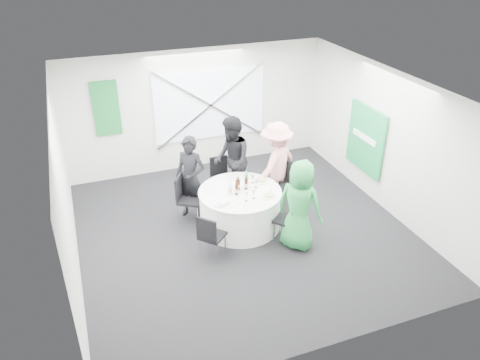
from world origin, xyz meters
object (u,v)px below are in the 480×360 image
object	(u,v)px
chair_back	(220,174)
green_water_bottle	(246,181)
person_man_back	(232,160)
clear_water_bottle	(230,189)
chair_back_right	(282,179)
person_woman_green	(300,205)
person_woman_pink	(276,164)
chair_back_left	(186,195)
chair_front_left	(210,234)
banquet_table	(240,209)
chair_front_right	(291,217)
person_man_back_left	(191,178)

from	to	relation	value
chair_back	green_water_bottle	world-z (taller)	green_water_bottle
person_man_back	clear_water_bottle	size ratio (longest dim) A/B	6.31
chair_back_right	person_man_back	world-z (taller)	person_man_back
person_woman_green	green_water_bottle	bearing A→B (deg)	-10.39
person_woman_pink	chair_back_left	bearing A→B (deg)	-29.41
chair_back	clear_water_bottle	bearing A→B (deg)	-99.49
clear_water_bottle	chair_front_left	bearing A→B (deg)	-130.54
banquet_table	chair_back_right	xyz separation A→B (m)	(1.08, 0.46, 0.20)
green_water_bottle	chair_back_left	bearing A→B (deg)	159.12
chair_back_right	chair_front_right	bearing A→B (deg)	-41.11
chair_back_right	clear_water_bottle	bearing A→B (deg)	-91.78
chair_back	chair_back_right	xyz separation A→B (m)	(1.07, -0.75, 0.06)
banquet_table	person_woman_pink	distance (m)	1.25
person_woman_pink	green_water_bottle	distance (m)	0.92
person_woman_pink	green_water_bottle	bearing A→B (deg)	-1.57
chair_front_left	chair_back	bearing A→B (deg)	-65.83
chair_back_right	clear_water_bottle	xyz separation A→B (m)	(-1.29, -0.51, 0.30)
person_woman_pink	green_water_bottle	size ratio (longest dim) A/B	5.55
person_woman_pink	green_water_bottle	world-z (taller)	person_woman_pink
chair_front_right	person_woman_green	xyz separation A→B (m)	(0.07, -0.17, 0.33)
chair_back	chair_back_left	bearing A→B (deg)	-143.48
green_water_bottle	clear_water_bottle	size ratio (longest dim) A/B	1.10
chair_front_left	person_woman_pink	bearing A→B (deg)	-96.30
chair_back_right	person_man_back_left	size ratio (longest dim) A/B	0.58
chair_back_right	person_woman_pink	distance (m)	0.34
chair_back_right	person_woman_pink	xyz separation A→B (m)	(-0.10, 0.11, 0.31)
banquet_table	chair_back_left	bearing A→B (deg)	148.97
green_water_bottle	person_woman_pink	bearing A→B (deg)	28.62
person_man_back_left	person_woman_green	xyz separation A→B (m)	(1.51, -1.63, -0.00)
person_man_back_left	clear_water_bottle	bearing A→B (deg)	-11.00
green_water_bottle	chair_front_right	bearing A→B (deg)	-61.39
chair_back	person_man_back_left	distance (m)	1.00
chair_back_right	green_water_bottle	bearing A→B (deg)	-93.08
chair_back_right	chair_front_right	distance (m)	1.31
chair_back	person_woman_green	distance (m)	2.31
chair_back	person_man_back_left	xyz separation A→B (m)	(-0.77, -0.54, 0.33)
banquet_table	person_woman_pink	xyz separation A→B (m)	(0.98, 0.57, 0.50)
chair_back_right	person_man_back	size ratio (longest dim) A/B	0.54
green_water_bottle	clear_water_bottle	world-z (taller)	green_water_bottle
chair_back	chair_front_left	size ratio (longest dim) A/B	1.01
person_man_back_left	green_water_bottle	bearing A→B (deg)	11.54
chair_back_left	chair_back_right	distance (m)	1.99
person_man_back	chair_back	bearing A→B (deg)	-131.81
chair_back_left	person_man_back	world-z (taller)	person_man_back
chair_back_left	chair_front_right	bearing A→B (deg)	-98.97
banquet_table	chair_back_left	xyz separation A→B (m)	(-0.91, 0.55, 0.19)
person_man_back_left	chair_back_left	bearing A→B (deg)	-98.18
chair_back	chair_back_right	distance (m)	1.31
person_man_back_left	person_man_back	bearing A→B (deg)	59.86
person_man_back_left	clear_water_bottle	xyz separation A→B (m)	(0.55, -0.72, 0.03)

